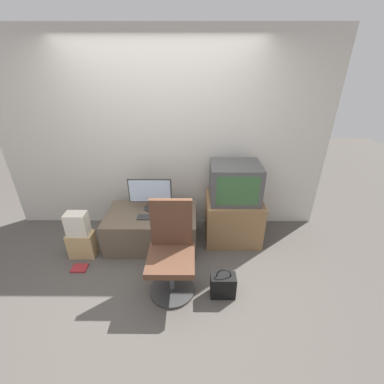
{
  "coord_description": "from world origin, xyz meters",
  "views": [
    {
      "loc": [
        0.4,
        -2.03,
        2.23
      ],
      "look_at": [
        0.38,
        0.91,
        0.71
      ],
      "focal_mm": 24.0,
      "sensor_mm": 36.0,
      "label": 1
    }
  ],
  "objects_px": {
    "keyboard": "(150,217)",
    "crt_tv": "(235,182)",
    "office_chair": "(171,254)",
    "book": "(80,268)",
    "mouse": "(168,216)",
    "handbag": "(223,285)",
    "main_monitor": "(150,194)",
    "cardboard_box_lower": "(82,244)"
  },
  "relations": [
    {
      "from": "mouse",
      "to": "handbag",
      "type": "height_order",
      "value": "mouse"
    },
    {
      "from": "office_chair",
      "to": "cardboard_box_lower",
      "type": "xyz_separation_m",
      "value": [
        -1.17,
        0.5,
        -0.28
      ]
    },
    {
      "from": "mouse",
      "to": "handbag",
      "type": "distance_m",
      "value": 1.07
    },
    {
      "from": "keyboard",
      "to": "cardboard_box_lower",
      "type": "distance_m",
      "value": 0.91
    },
    {
      "from": "crt_tv",
      "to": "office_chair",
      "type": "relative_size",
      "value": 0.61
    },
    {
      "from": "handbag",
      "to": "book",
      "type": "xyz_separation_m",
      "value": [
        -1.67,
        0.37,
        -0.12
      ]
    },
    {
      "from": "crt_tv",
      "to": "handbag",
      "type": "bearing_deg",
      "value": -101.86
    },
    {
      "from": "main_monitor",
      "to": "keyboard",
      "type": "height_order",
      "value": "main_monitor"
    },
    {
      "from": "keyboard",
      "to": "office_chair",
      "type": "xyz_separation_m",
      "value": [
        0.32,
        -0.67,
        -0.02
      ]
    },
    {
      "from": "office_chair",
      "to": "main_monitor",
      "type": "bearing_deg",
      "value": 110.63
    },
    {
      "from": "crt_tv",
      "to": "office_chair",
      "type": "bearing_deg",
      "value": -129.97
    },
    {
      "from": "cardboard_box_lower",
      "to": "book",
      "type": "height_order",
      "value": "cardboard_box_lower"
    },
    {
      "from": "office_chair",
      "to": "handbag",
      "type": "bearing_deg",
      "value": -12.69
    },
    {
      "from": "office_chair",
      "to": "book",
      "type": "xyz_separation_m",
      "value": [
        -1.13,
        0.25,
        -0.44
      ]
    },
    {
      "from": "keyboard",
      "to": "book",
      "type": "height_order",
      "value": "keyboard"
    },
    {
      "from": "main_monitor",
      "to": "crt_tv",
      "type": "bearing_deg",
      "value": 0.11
    },
    {
      "from": "keyboard",
      "to": "crt_tv",
      "type": "distance_m",
      "value": 1.16
    },
    {
      "from": "main_monitor",
      "to": "book",
      "type": "height_order",
      "value": "main_monitor"
    },
    {
      "from": "keyboard",
      "to": "crt_tv",
      "type": "xyz_separation_m",
      "value": [
        1.07,
        0.23,
        0.38
      ]
    },
    {
      "from": "main_monitor",
      "to": "handbag",
      "type": "height_order",
      "value": "main_monitor"
    },
    {
      "from": "mouse",
      "to": "crt_tv",
      "type": "height_order",
      "value": "crt_tv"
    },
    {
      "from": "crt_tv",
      "to": "book",
      "type": "bearing_deg",
      "value": -160.97
    },
    {
      "from": "main_monitor",
      "to": "cardboard_box_lower",
      "type": "relative_size",
      "value": 1.67
    },
    {
      "from": "keyboard",
      "to": "handbag",
      "type": "relative_size",
      "value": 0.88
    },
    {
      "from": "crt_tv",
      "to": "mouse",
      "type": "bearing_deg",
      "value": -165.64
    },
    {
      "from": "main_monitor",
      "to": "keyboard",
      "type": "xyz_separation_m",
      "value": [
        0.01,
        -0.22,
        -0.22
      ]
    },
    {
      "from": "office_chair",
      "to": "book",
      "type": "relative_size",
      "value": 5.76
    },
    {
      "from": "crt_tv",
      "to": "book",
      "type": "xyz_separation_m",
      "value": [
        -1.88,
        -0.65,
        -0.83
      ]
    },
    {
      "from": "book",
      "to": "keyboard",
      "type": "bearing_deg",
      "value": 27.51
    },
    {
      "from": "handbag",
      "to": "keyboard",
      "type": "bearing_deg",
      "value": 137.46
    },
    {
      "from": "keyboard",
      "to": "crt_tv",
      "type": "bearing_deg",
      "value": 11.95
    },
    {
      "from": "crt_tv",
      "to": "office_chair",
      "type": "xyz_separation_m",
      "value": [
        -0.75,
        -0.89,
        -0.4
      ]
    },
    {
      "from": "main_monitor",
      "to": "office_chair",
      "type": "distance_m",
      "value": 0.98
    },
    {
      "from": "mouse",
      "to": "crt_tv",
      "type": "bearing_deg",
      "value": 14.36
    },
    {
      "from": "main_monitor",
      "to": "cardboard_box_lower",
      "type": "bearing_deg",
      "value": -154.48
    },
    {
      "from": "keyboard",
      "to": "office_chair",
      "type": "height_order",
      "value": "office_chair"
    },
    {
      "from": "cardboard_box_lower",
      "to": "handbag",
      "type": "relative_size",
      "value": 0.94
    },
    {
      "from": "handbag",
      "to": "main_monitor",
      "type": "bearing_deg",
      "value": 130.73
    },
    {
      "from": "keyboard",
      "to": "cardboard_box_lower",
      "type": "bearing_deg",
      "value": -168.49
    },
    {
      "from": "crt_tv",
      "to": "book",
      "type": "relative_size",
      "value": 3.54
    },
    {
      "from": "mouse",
      "to": "office_chair",
      "type": "height_order",
      "value": "office_chair"
    },
    {
      "from": "main_monitor",
      "to": "book",
      "type": "distance_m",
      "value": 1.23
    }
  ]
}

